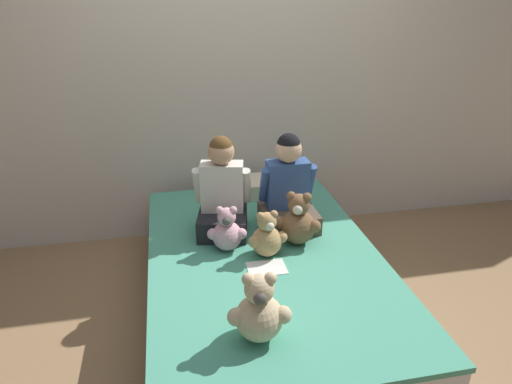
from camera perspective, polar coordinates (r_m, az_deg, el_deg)
ground_plane at (r=2.86m, az=1.04°, el=-14.73°), size 14.00×14.00×0.00m
wall_behind_bed at (r=3.38m, az=-3.06°, el=14.86°), size 8.00×0.06×2.50m
bed at (r=2.74m, az=1.07°, el=-11.45°), size 1.32×2.01×0.41m
child_on_left at (r=2.76m, az=-4.25°, el=-0.27°), size 0.37×0.36×0.61m
child_on_right at (r=2.84m, az=4.04°, el=0.28°), size 0.35×0.33×0.60m
teddy_bear_held_by_left_child at (r=2.63m, az=-3.64°, el=-4.96°), size 0.23×0.17×0.27m
teddy_bear_held_by_right_child at (r=2.69m, az=5.28°, el=-3.76°), size 0.26×0.21×0.33m
teddy_bear_between_children at (r=2.56m, az=1.39°, el=-5.65°), size 0.23×0.17×0.28m
teddy_bear_at_foot_of_bed at (r=2.00m, az=0.40°, el=-14.70°), size 0.27×0.21×0.33m
pillow_at_headboard at (r=3.33m, az=-2.01°, el=0.54°), size 0.53×0.27×0.11m
sign_card at (r=2.51m, az=1.34°, el=-9.47°), size 0.21×0.15×0.00m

